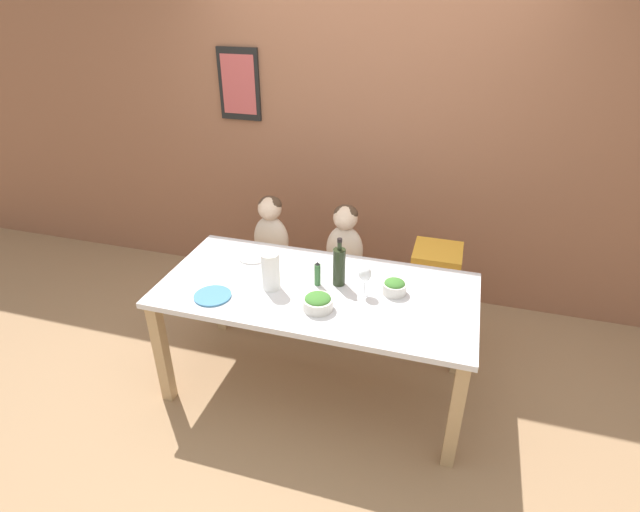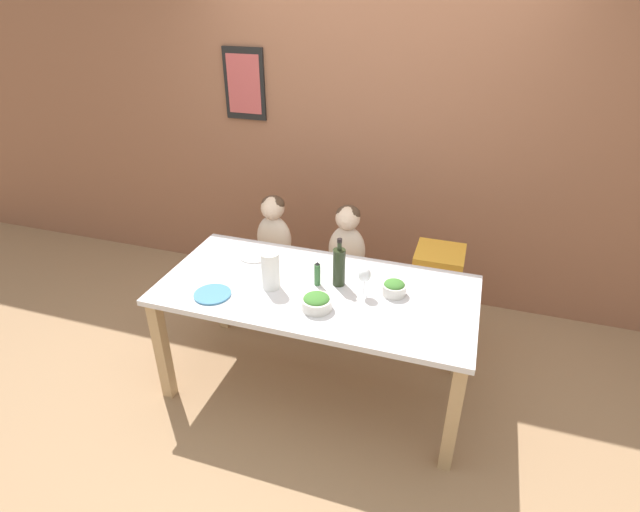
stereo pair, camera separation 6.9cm
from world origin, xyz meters
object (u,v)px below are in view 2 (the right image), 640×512
at_px(chair_far_center, 346,281).
at_px(person_child_center, 347,238).
at_px(paper_towel_roll, 270,270).
at_px(dinner_plate_front_left, 212,294).
at_px(chair_far_left, 276,269).
at_px(chair_right_highchair, 438,274).
at_px(dinner_plate_back_left, 255,255).
at_px(salad_bowl_large, 316,302).
at_px(wine_glass_near, 365,275).
at_px(salad_bowl_small, 394,288).
at_px(wine_bottle, 339,266).
at_px(person_child_left, 274,227).

relative_size(chair_far_center, person_child_center, 0.90).
distance_m(paper_towel_roll, dinner_plate_front_left, 0.36).
bearing_deg(chair_far_left, chair_right_highchair, 0.00).
distance_m(chair_right_highchair, dinner_plate_back_left, 1.26).
bearing_deg(salad_bowl_large, person_child_center, 94.35).
relative_size(chair_right_highchair, paper_towel_roll, 3.28).
xyz_separation_m(wine_glass_near, salad_bowl_small, (0.16, 0.06, -0.09)).
bearing_deg(person_child_center, chair_right_highchair, -0.13).
relative_size(chair_far_center, salad_bowl_small, 3.34).
bearing_deg(chair_far_left, wine_bottle, -42.09).
relative_size(wine_glass_near, salad_bowl_large, 1.04).
relative_size(wine_bottle, salad_bowl_small, 2.17).
bearing_deg(person_child_left, chair_right_highchair, -0.07).
xyz_separation_m(person_child_left, wine_glass_near, (0.85, -0.68, 0.14)).
height_order(person_child_left, wine_bottle, wine_bottle).
xyz_separation_m(wine_bottle, salad_bowl_large, (-0.05, -0.28, -0.08)).
xyz_separation_m(chair_far_center, salad_bowl_large, (0.07, -0.90, 0.41)).
distance_m(person_child_center, wine_glass_near, 0.75).
distance_m(chair_right_highchair, person_child_center, 0.68).
bearing_deg(chair_far_center, person_child_center, 90.00).
xyz_separation_m(person_child_center, salad_bowl_small, (0.45, -0.62, 0.05)).
bearing_deg(chair_far_center, wine_glass_near, -67.17).
bearing_deg(chair_right_highchair, chair_far_left, 180.00).
height_order(chair_far_center, wine_glass_near, wine_glass_near).
distance_m(chair_far_center, dinner_plate_back_left, 0.78).
distance_m(chair_far_center, person_child_left, 0.67).
relative_size(chair_far_center, person_child_left, 0.90).
height_order(chair_right_highchair, person_child_left, person_child_left).
bearing_deg(wine_bottle, salad_bowl_small, -0.65).
height_order(chair_right_highchair, salad_bowl_large, salad_bowl_large).
relative_size(person_child_center, wine_glass_near, 2.91).
xyz_separation_m(chair_far_center, salad_bowl_small, (0.45, -0.62, 0.41)).
xyz_separation_m(chair_right_highchair, dinner_plate_back_left, (-1.16, -0.45, 0.19)).
relative_size(salad_bowl_small, dinner_plate_front_left, 0.65).
bearing_deg(salad_bowl_small, person_child_left, 148.59).
height_order(salad_bowl_small, dinner_plate_front_left, salad_bowl_small).
bearing_deg(chair_far_left, person_child_left, 90.00).
bearing_deg(wine_bottle, chair_far_center, 100.62).
relative_size(salad_bowl_small, dinner_plate_back_left, 0.65).
distance_m(chair_far_left, dinner_plate_back_left, 0.59).
distance_m(chair_far_left, chair_far_center, 0.57).
relative_size(paper_towel_roll, wine_glass_near, 1.28).
height_order(salad_bowl_small, dinner_plate_back_left, salad_bowl_small).
xyz_separation_m(person_child_center, wine_glass_near, (0.29, -0.68, 0.14)).
distance_m(chair_far_center, paper_towel_roll, 0.95).
relative_size(chair_far_left, wine_bottle, 1.54).
distance_m(person_child_center, paper_towel_roll, 0.82).
bearing_deg(paper_towel_roll, chair_far_left, 111.80).
bearing_deg(person_child_left, dinner_plate_back_left, -82.77).
height_order(chair_far_center, dinner_plate_back_left, dinner_plate_back_left).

